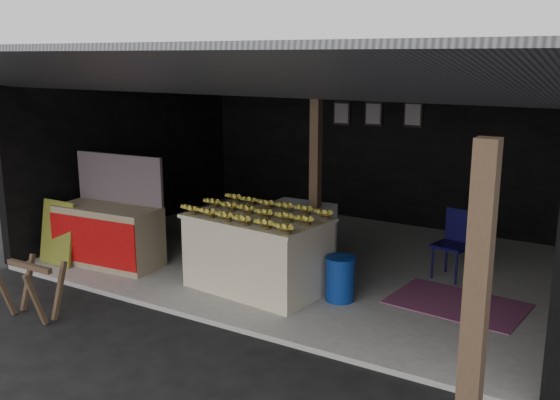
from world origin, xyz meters
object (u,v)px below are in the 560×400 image
Objects in this scene: sawhorse at (31,284)px; plastic_chair at (456,238)px; white_crate at (300,237)px; water_barrel at (340,280)px; neighbor_stall at (109,232)px; banana_table at (257,253)px.

plastic_chair is (3.69, 3.67, 0.18)m from sawhorse.
white_crate reaches higher than water_barrel.
white_crate is 0.60× the size of neighbor_stall.
plastic_chair reaches higher than sawhorse.
neighbor_stall is at bearing -171.83° from water_barrel.
white_crate is at bearing 21.41° from neighbor_stall.
neighbor_stall is 1.77m from sawhorse.
water_barrel is at bearing 3.50° from neighbor_stall.
sawhorse is at bearing -121.75° from plastic_chair.
banana_table is 2.28m from neighbor_stall.
sawhorse reaches higher than water_barrel.
plastic_chair is at bearing 43.70° from sawhorse.
banana_table is 1.08m from water_barrel.
water_barrel is at bearing -37.57° from white_crate.
sawhorse is at bearing -142.07° from water_barrel.
white_crate is 3.39m from sawhorse.
banana_table is 2.62m from sawhorse.
white_crate is 1.34× the size of sawhorse.
banana_table is at bearing 2.35° from neighbor_stall.
plastic_chair is (4.23, 1.99, 0.07)m from neighbor_stall.
white_crate is 2.64m from neighbor_stall.
sawhorse is at bearing -76.96° from neighbor_stall.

